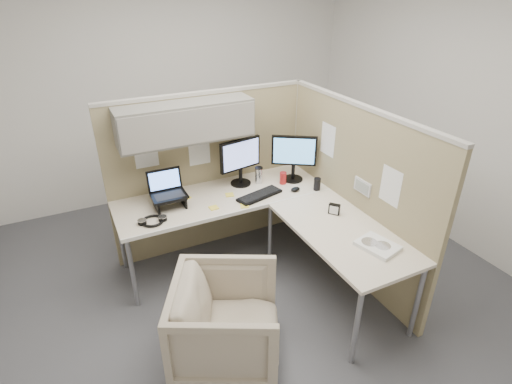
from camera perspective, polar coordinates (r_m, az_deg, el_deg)
name	(u,v)px	position (r m, az deg, el deg)	size (l,w,h in m)	color
ground	(258,286)	(3.81, 0.31, -13.31)	(4.50, 4.50, 0.00)	#45464C
partition_back	(199,150)	(3.83, -8.14, 5.95)	(2.00, 0.36, 1.63)	#9A8C65
partition_right	(350,192)	(3.72, 13.32, 0.05)	(0.07, 2.03, 1.63)	#9A8C65
desk	(265,214)	(3.54, 1.25, -3.09)	(2.00, 1.98, 0.73)	beige
office_chair	(226,318)	(3.00, -4.24, -17.45)	(0.74, 0.69, 0.76)	#C5B19C
monitor_left	(240,158)	(3.85, -2.24, 4.83)	(0.44, 0.20, 0.47)	black
monitor_right	(294,155)	(3.95, 5.43, 5.35)	(0.39, 0.27, 0.47)	black
laptop_station	(168,194)	(3.60, -12.42, -0.24)	(0.30, 0.26, 0.32)	black
keyboard	(259,195)	(3.72, 0.50, -0.49)	(0.45, 0.15, 0.02)	black
mouse	(295,189)	(3.83, 5.64, 0.40)	(0.10, 0.07, 0.04)	black
travel_mug	(259,175)	(3.95, 0.40, 2.44)	(0.08, 0.08, 0.17)	silver
soda_can_green	(317,184)	(3.87, 8.72, 1.12)	(0.07, 0.07, 0.12)	black
soda_can_silver	(283,178)	(3.95, 3.88, 2.01)	(0.07, 0.07, 0.12)	#B21E1E
sticky_note_d	(230,195)	(3.76, -3.79, -0.39)	(0.08, 0.08, 0.01)	yellow
sticky_note_b	(245,206)	(3.56, -1.61, -1.99)	(0.08, 0.08, 0.01)	yellow
sticky_note_a	(214,208)	(3.55, -6.07, -2.25)	(0.08, 0.08, 0.01)	yellow
sticky_note_c	(186,198)	(3.76, -9.97, -0.78)	(0.08, 0.08, 0.01)	yellow
headphones	(153,221)	(3.44, -14.56, -3.99)	(0.24, 0.21, 0.03)	black
paper_stack	(378,246)	(3.17, 16.97, -7.34)	(0.29, 0.34, 0.03)	white
desk_clock	(334,209)	(3.49, 11.12, -2.42)	(0.09, 0.10, 0.10)	black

